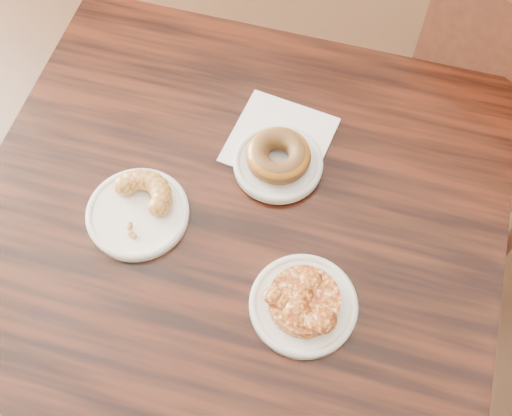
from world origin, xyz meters
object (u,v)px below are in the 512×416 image
Objects in this scene: cafe_table at (237,304)px; cruller_fragment at (136,207)px; apple_fritter at (304,300)px; glazed_donut at (278,156)px.

cruller_fragment reaches higher than cafe_table.
apple_fritter is at bearing -35.31° from cafe_table.
cruller_fragment is (-0.31, -0.02, -0.00)m from apple_fritter.
glazed_donut is (0.00, 0.14, 0.41)m from cafe_table.
glazed_donut is at bearing 71.68° from cafe_table.
glazed_donut is 0.26m from apple_fritter.
cafe_table is 7.38× the size of cruller_fragment.
glazed_donut reaches higher than cafe_table.
cafe_table is at bearing -90.47° from glazed_donut.
glazed_donut is at bearing 131.32° from apple_fritter.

